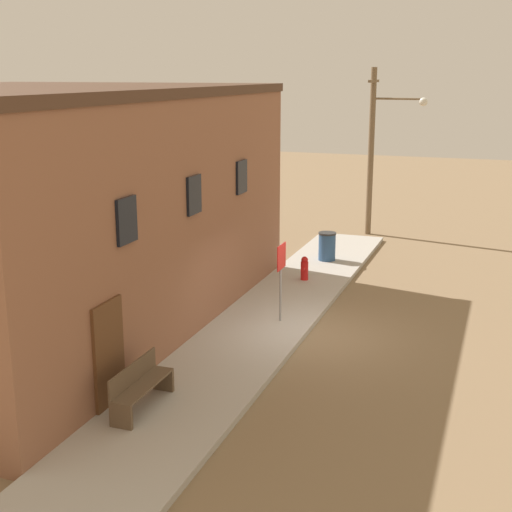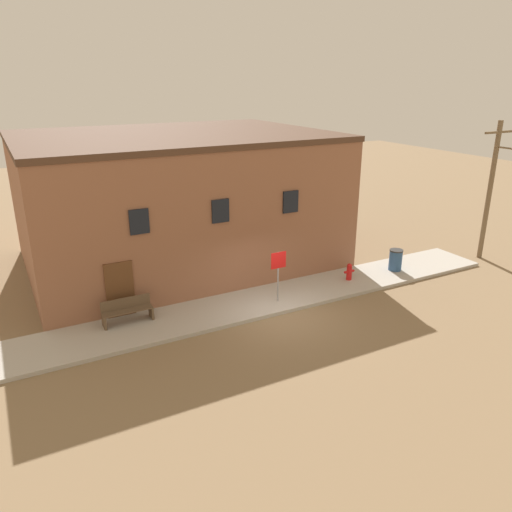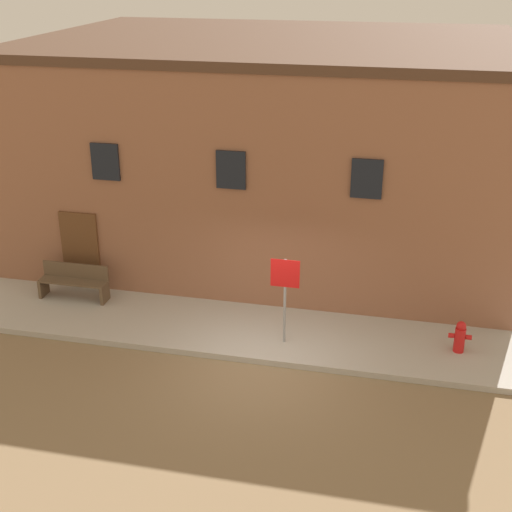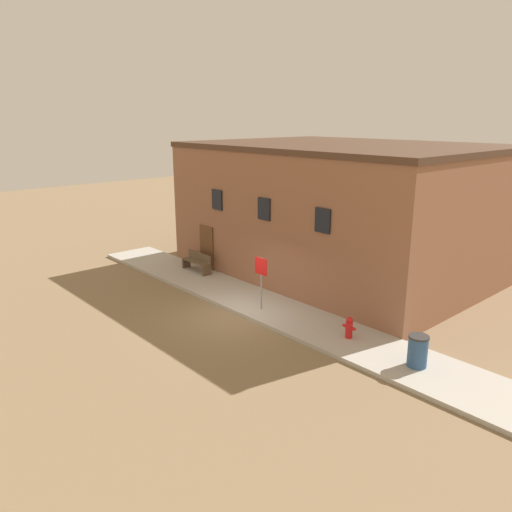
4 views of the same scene
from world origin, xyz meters
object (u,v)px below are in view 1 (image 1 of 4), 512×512
stop_sign (281,268)px  bench (140,386)px  fire_hydrant (304,268)px  trash_bin (327,246)px  utility_pole (376,144)px

stop_sign → bench: (-5.56, 1.02, -0.95)m
fire_hydrant → bench: (-9.37, 0.57, 0.09)m
fire_hydrant → stop_sign: size_ratio=0.36×
fire_hydrant → bench: 9.39m
bench → trash_bin: trash_bin is taller
stop_sign → trash_bin: 6.42m
utility_pole → bench: bearing=175.8°
stop_sign → bench: size_ratio=1.15×
fire_hydrant → trash_bin: trash_bin is taller
fire_hydrant → utility_pole: size_ratio=0.11×
stop_sign → trash_bin: (6.34, 0.38, -0.92)m
stop_sign → bench: stop_sign is taller
trash_bin → utility_pole: bearing=-6.7°
bench → utility_pole: (17.01, -1.24, 3.01)m
bench → utility_pole: utility_pole is taller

